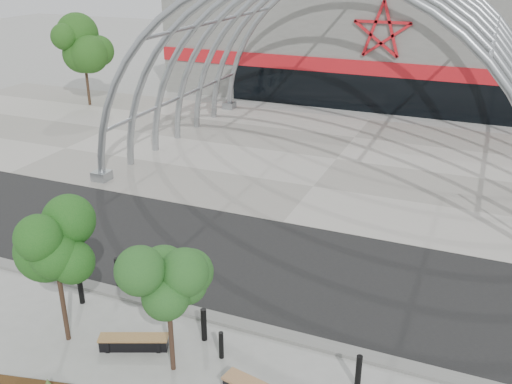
# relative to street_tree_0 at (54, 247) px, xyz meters

# --- Properties ---
(ground) EXTENTS (140.00, 140.00, 0.00)m
(ground) POSITION_rel_street_tree_0_xyz_m (3.21, 2.79, -3.11)
(ground) COLOR gray
(ground) RESTS_ON ground
(road) EXTENTS (140.00, 7.00, 0.02)m
(road) POSITION_rel_street_tree_0_xyz_m (3.21, 6.29, -3.10)
(road) COLOR black
(road) RESTS_ON ground
(forecourt) EXTENTS (60.00, 17.00, 0.04)m
(forecourt) POSITION_rel_street_tree_0_xyz_m (3.21, 18.29, -3.09)
(forecourt) COLOR gray
(forecourt) RESTS_ON ground
(kerb) EXTENTS (60.00, 0.50, 0.12)m
(kerb) POSITION_rel_street_tree_0_xyz_m (3.21, 2.54, -3.05)
(kerb) COLOR slate
(kerb) RESTS_ON ground
(arena_building) EXTENTS (34.00, 15.24, 8.00)m
(arena_building) POSITION_rel_street_tree_0_xyz_m (3.21, 36.25, 0.88)
(arena_building) COLOR slate
(arena_building) RESTS_ON ground
(vault_canopy) EXTENTS (20.80, 15.80, 20.36)m
(vault_canopy) POSITION_rel_street_tree_0_xyz_m (3.21, 18.29, -3.09)
(vault_canopy) COLOR #959A9F
(vault_canopy) RESTS_ON ground
(street_tree_0) EXTENTS (1.90, 1.90, 4.33)m
(street_tree_0) POSITION_rel_street_tree_0_xyz_m (0.00, 0.00, 0.00)
(street_tree_0) COLOR black
(street_tree_0) RESTS_ON ground
(street_tree_1) EXTENTS (1.69, 1.69, 4.00)m
(street_tree_1) POSITION_rel_street_tree_0_xyz_m (3.54, 0.06, -0.24)
(street_tree_1) COLOR black
(street_tree_1) RESTS_ON ground
(bench_0) EXTENTS (2.01, 1.17, 0.42)m
(bench_0) POSITION_rel_street_tree_0_xyz_m (2.06, 0.37, -2.91)
(bench_0) COLOR black
(bench_0) RESTS_ON ground
(bollard_0) EXTENTS (0.17, 0.17, 1.06)m
(bollard_0) POSITION_rel_street_tree_0_xyz_m (-0.83, 1.69, -2.58)
(bollard_0) COLOR black
(bollard_0) RESTS_ON ground
(bollard_1) EXTENTS (0.18, 0.18, 1.13)m
(bollard_1) POSITION_rel_street_tree_0_xyz_m (-0.26, 2.95, -2.54)
(bollard_1) COLOR black
(bollard_1) RESTS_ON ground
(bollard_2) EXTENTS (0.17, 0.17, 1.07)m
(bollard_2) POSITION_rel_street_tree_0_xyz_m (3.75, 1.53, -2.58)
(bollard_2) COLOR black
(bollard_2) RESTS_ON ground
(bollard_3) EXTENTS (0.14, 0.14, 0.86)m
(bollard_3) POSITION_rel_street_tree_0_xyz_m (4.57, 0.99, -2.68)
(bollard_3) COLOR black
(bollard_3) RESTS_ON ground
(bollard_4) EXTENTS (0.16, 0.16, 1.00)m
(bollard_4) POSITION_rel_street_tree_0_xyz_m (8.40, 1.31, -2.61)
(bollard_4) COLOR black
(bollard_4) RESTS_ON ground
(bg_tree_0) EXTENTS (3.00, 3.00, 6.45)m
(bg_tree_0) POSITION_rel_street_tree_0_xyz_m (-16.79, 22.79, 1.53)
(bg_tree_0) COLOR black
(bg_tree_0) RESTS_ON ground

